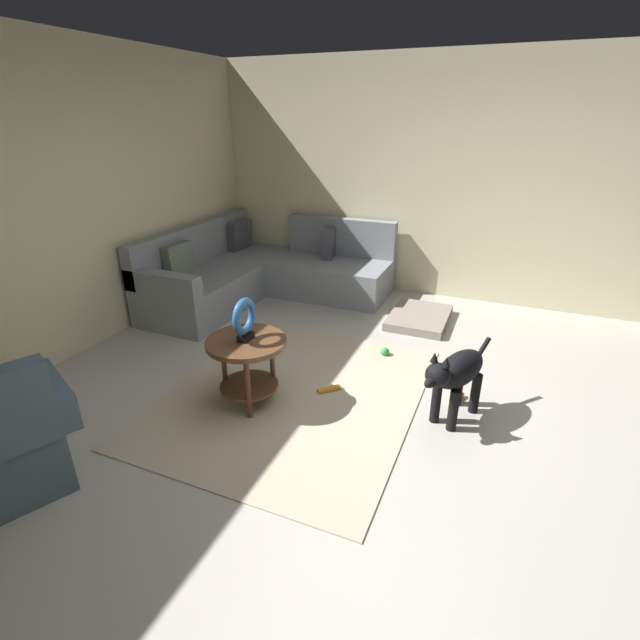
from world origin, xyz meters
TOP-DOWN VIEW (x-y plane):
  - ground_plane at (0.00, 0.00)m, footprint 6.00×6.00m
  - wall_back at (0.00, 2.94)m, footprint 6.00×0.12m
  - wall_right at (2.94, 0.00)m, footprint 0.12×6.00m
  - area_rug at (0.15, 0.70)m, footprint 2.30×1.90m
  - sectional_couch at (1.99, 2.01)m, footprint 2.20×2.25m
  - side_table at (-0.07, 0.97)m, footprint 0.60×0.60m
  - torus_sculpture at (-0.07, 0.97)m, footprint 0.28×0.08m
  - dog_bed_mat at (1.98, 0.08)m, footprint 0.80×0.60m
  - dog at (0.31, -0.51)m, footprint 0.80×0.40m
  - dog_toy_ball at (1.07, 0.21)m, footprint 0.08×0.08m
  - dog_toy_rope at (0.29, 0.46)m, footprint 0.17×0.17m
  - dog_toy_bone at (0.58, -0.51)m, footprint 0.18×0.15m

SIDE VIEW (x-z plane):
  - ground_plane at x=0.00m, z-range -0.10..0.00m
  - area_rug at x=0.15m, z-range 0.00..0.01m
  - dog_toy_rope at x=0.29m, z-range 0.00..0.05m
  - dog_toy_bone at x=0.58m, z-range 0.00..0.06m
  - dog_toy_ball at x=1.07m, z-range 0.00..0.08m
  - dog_bed_mat at x=1.98m, z-range 0.00..0.09m
  - sectional_couch at x=1.99m, z-range -0.15..0.73m
  - dog at x=0.31m, z-range 0.06..0.69m
  - side_table at x=-0.07m, z-range 0.15..0.69m
  - torus_sculpture at x=-0.07m, z-range 0.55..0.87m
  - wall_back at x=0.00m, z-range 0.00..2.70m
  - wall_right at x=2.94m, z-range 0.00..2.70m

